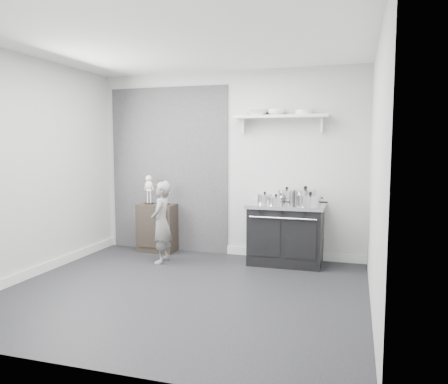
# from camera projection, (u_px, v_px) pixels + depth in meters

# --- Properties ---
(ground) EXTENTS (4.00, 4.00, 0.00)m
(ground) POSITION_uv_depth(u_px,v_px,m) (183.00, 291.00, 4.88)
(ground) COLOR black
(ground) RESTS_ON ground
(room_shell) EXTENTS (4.02, 3.62, 2.71)m
(room_shell) POSITION_uv_depth(u_px,v_px,m) (179.00, 144.00, 4.87)
(room_shell) COLOR #B3B3B1
(room_shell) RESTS_ON ground
(wall_shelf) EXTENTS (1.30, 0.26, 0.24)m
(wall_shelf) POSITION_uv_depth(u_px,v_px,m) (281.00, 117.00, 6.03)
(wall_shelf) COLOR silver
(wall_shelf) RESTS_ON room_shell
(stove) EXTENTS (1.03, 0.65, 0.83)m
(stove) POSITION_uv_depth(u_px,v_px,m) (286.00, 234.00, 5.97)
(stove) COLOR black
(stove) RESTS_ON ground
(side_cabinet) EXTENTS (0.56, 0.33, 0.73)m
(side_cabinet) POSITION_uv_depth(u_px,v_px,m) (157.00, 228.00, 6.68)
(side_cabinet) COLOR black
(side_cabinet) RESTS_ON ground
(child) EXTENTS (0.31, 0.44, 1.13)m
(child) POSITION_uv_depth(u_px,v_px,m) (161.00, 222.00, 6.03)
(child) COLOR slate
(child) RESTS_ON ground
(pot_front_left) EXTENTS (0.29, 0.20, 0.17)m
(pot_front_left) POSITION_uv_depth(u_px,v_px,m) (265.00, 199.00, 5.93)
(pot_front_left) COLOR silver
(pot_front_left) RESTS_ON stove
(pot_back_left) EXTENTS (0.35, 0.26, 0.23)m
(pot_back_left) POSITION_uv_depth(u_px,v_px,m) (287.00, 196.00, 6.04)
(pot_back_left) COLOR silver
(pot_back_left) RESTS_ON stove
(pot_back_right) EXTENTS (0.39, 0.30, 0.25)m
(pot_back_right) POSITION_uv_depth(u_px,v_px,m) (305.00, 197.00, 5.92)
(pot_back_right) COLOR silver
(pot_back_right) RESTS_ON stove
(pot_front_right) EXTENTS (0.36, 0.28, 0.20)m
(pot_front_right) POSITION_uv_depth(u_px,v_px,m) (310.00, 201.00, 5.64)
(pot_front_right) COLOR silver
(pot_front_right) RESTS_ON stove
(pot_front_center) EXTENTS (0.30, 0.21, 0.15)m
(pot_front_center) POSITION_uv_depth(u_px,v_px,m) (276.00, 201.00, 5.79)
(pot_front_center) COLOR silver
(pot_front_center) RESTS_ON stove
(skeleton_full) EXTENTS (0.14, 0.09, 0.51)m
(skeleton_full) POSITION_uv_depth(u_px,v_px,m) (149.00, 187.00, 6.65)
(skeleton_full) COLOR beige
(skeleton_full) RESTS_ON side_cabinet
(skeleton_torso) EXTENTS (0.12, 0.07, 0.41)m
(skeleton_torso) POSITION_uv_depth(u_px,v_px,m) (166.00, 191.00, 6.58)
(skeleton_torso) COLOR beige
(skeleton_torso) RESTS_ON side_cabinet
(bowl_large) EXTENTS (0.34, 0.34, 0.08)m
(bowl_large) POSITION_uv_depth(u_px,v_px,m) (258.00, 113.00, 6.11)
(bowl_large) COLOR white
(bowl_large) RESTS_ON wall_shelf
(bowl_small) EXTENTS (0.25, 0.25, 0.08)m
(bowl_small) POSITION_uv_depth(u_px,v_px,m) (276.00, 112.00, 6.04)
(bowl_small) COLOR white
(bowl_small) RESTS_ON wall_shelf
(plate_stack) EXTENTS (0.25, 0.25, 0.06)m
(plate_stack) POSITION_uv_depth(u_px,v_px,m) (305.00, 112.00, 5.93)
(plate_stack) COLOR silver
(plate_stack) RESTS_ON wall_shelf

